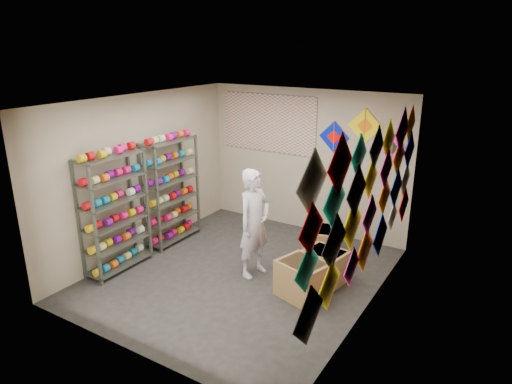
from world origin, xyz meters
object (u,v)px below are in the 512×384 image
Objects in this scene: shelf_rack_front at (115,213)px; carton_a at (302,279)px; carton_b at (325,266)px; shopkeeper at (254,223)px; carton_c at (320,243)px; shelf_rack_back at (171,191)px.

shelf_rack_front is 3.07m from carton_a.
carton_b is at bearing 97.21° from carton_a.
shopkeeper reaches higher than carton_b.
carton_a is at bearing -88.80° from carton_b.
carton_b is at bearing -76.16° from carton_c.
shopkeeper is 2.87× the size of carton_c.
shelf_rack_front is 1.00× the size of shelf_rack_back.
shelf_rack_back is at bearing -178.70° from carton_c.
shelf_rack_back is at bearing -174.43° from carton_a.
carton_b is at bearing 1.22° from shelf_rack_back.
carton_c is (-0.31, 1.31, -0.01)m from carton_a.
shopkeeper is at bearing 26.91° from shelf_rack_front.
shopkeeper is at bearing -177.27° from carton_a.
shelf_rack_back is (0.00, 1.30, 0.00)m from shelf_rack_front.
carton_b is (0.09, 0.60, -0.02)m from carton_a.
shelf_rack_back is 3.07m from carton_b.
carton_b is 1.01× the size of carton_c.
shelf_rack_front is at bearing -90.00° from shelf_rack_back.
carton_c is (2.59, 2.08, -0.69)m from shelf_rack_front.
shelf_rack_front is at bearing -145.43° from carton_b.
shelf_rack_front and shelf_rack_back have the same top height.
carton_c is (0.64, 1.09, -0.59)m from shopkeeper.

